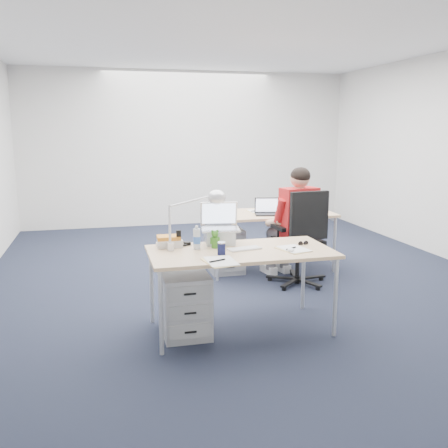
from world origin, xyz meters
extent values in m
plane|color=black|center=(0.00, 0.00, 0.00)|extent=(7.00, 7.00, 0.00)
cube|color=silver|center=(0.00, 3.50, 1.40)|extent=(6.00, 0.02, 2.80)
cube|color=silver|center=(0.00, -3.50, 1.40)|extent=(6.00, 0.02, 2.80)
cube|color=white|center=(0.00, 0.00, 2.80)|extent=(6.00, 7.00, 0.01)
cube|color=tan|center=(-0.44, -1.57, 0.71)|extent=(1.60, 0.80, 0.03)
cylinder|color=#B7BABC|center=(-1.19, -1.92, 0.35)|extent=(0.04, 0.04, 0.70)
cylinder|color=#B7BABC|center=(0.31, -1.92, 0.35)|extent=(0.04, 0.04, 0.70)
cylinder|color=#B7BABC|center=(-1.19, -1.22, 0.35)|extent=(0.04, 0.04, 0.70)
cylinder|color=#B7BABC|center=(0.31, -1.22, 0.35)|extent=(0.04, 0.04, 0.70)
cube|color=tan|center=(0.44, 0.23, 0.71)|extent=(1.60, 0.80, 0.03)
cylinder|color=#B7BABC|center=(-0.31, -0.12, 0.35)|extent=(0.04, 0.04, 0.70)
cylinder|color=#B7BABC|center=(1.19, -0.12, 0.35)|extent=(0.04, 0.04, 0.70)
cylinder|color=#B7BABC|center=(-0.31, 0.58, 0.35)|extent=(0.04, 0.04, 0.70)
cylinder|color=#B7BABC|center=(1.19, 0.58, 0.35)|extent=(0.04, 0.04, 0.70)
cylinder|color=black|center=(0.57, -0.43, 0.27)|extent=(0.05, 0.05, 0.43)
cube|color=black|center=(0.57, -0.43, 0.49)|extent=(0.52, 0.52, 0.08)
cube|color=black|center=(0.60, -0.67, 0.84)|extent=(0.45, 0.10, 0.54)
cube|color=#B2191A|center=(0.58, -0.43, 0.83)|extent=(0.46, 0.30, 0.57)
sphere|color=tan|center=(0.58, -0.43, 1.23)|extent=(0.22, 0.22, 0.22)
cube|color=#9A9C9F|center=(-0.94, -1.55, 0.28)|extent=(0.40, 0.50, 0.55)
cube|color=#9A9C9F|center=(-0.11, 0.27, 0.28)|extent=(0.40, 0.50, 0.55)
cube|color=white|center=(-0.40, -1.55, 0.74)|extent=(0.31, 0.18, 0.01)
ellipsoid|color=white|center=(-0.03, -1.73, 0.75)|extent=(0.08, 0.10, 0.03)
cylinder|color=#13163C|center=(-0.64, -1.69, 0.79)|extent=(0.08, 0.08, 0.11)
cylinder|color=silver|center=(-0.80, -1.43, 0.83)|extent=(0.07, 0.07, 0.21)
cube|color=silver|center=(-1.03, -1.29, 0.78)|extent=(0.25, 0.21, 0.10)
cube|color=black|center=(-0.95, -1.34, 0.81)|extent=(0.05, 0.04, 0.16)
cube|color=#E8CB86|center=(-0.71, -1.92, 0.74)|extent=(0.25, 0.33, 0.01)
cube|color=#E8CB86|center=(0.01, -1.67, 0.73)|extent=(0.27, 0.33, 0.01)
cylinder|color=white|center=(0.72, 0.36, 0.77)|extent=(0.08, 0.08, 0.09)
cube|color=white|center=(0.31, 0.33, 0.73)|extent=(0.20, 0.27, 0.01)
camera|label=1|loc=(-1.61, -5.64, 1.78)|focal=40.00mm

